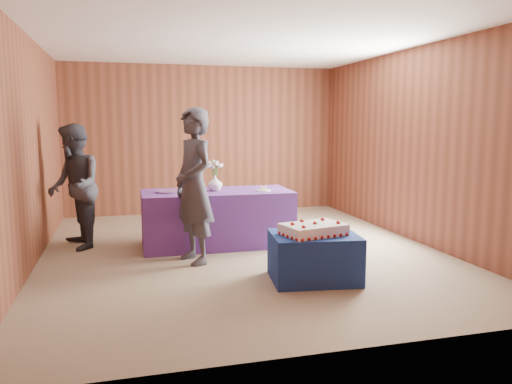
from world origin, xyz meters
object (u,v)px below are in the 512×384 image
object	(u,v)px
vase	(215,183)
guest_left	(194,186)
cake_table	(314,257)
sheet_cake	(313,229)
guest_right	(74,187)
serving_table	(217,218)

from	to	relation	value
vase	guest_left	xyz separation A→B (m)	(-0.39, -0.77, 0.07)
cake_table	sheet_cake	size ratio (longest dim) A/B	1.22
sheet_cake	guest_left	size ratio (longest dim) A/B	0.40
sheet_cake	guest_right	world-z (taller)	guest_right
guest_left	cake_table	bearing A→B (deg)	29.21
vase	guest_right	distance (m)	1.85
cake_table	vase	size ratio (longest dim) A/B	4.27
sheet_cake	vase	bearing A→B (deg)	98.53
serving_table	guest_right	size ratio (longest dim) A/B	1.20
guest_right	vase	bearing A→B (deg)	65.56
vase	guest_left	bearing A→B (deg)	-117.00
vase	serving_table	bearing A→B (deg)	-22.25
vase	guest_right	size ratio (longest dim) A/B	0.13
cake_table	serving_table	size ratio (longest dim) A/B	0.45
sheet_cake	vase	xyz separation A→B (m)	(-0.71, 1.81, 0.30)
sheet_cake	guest_right	size ratio (longest dim) A/B	0.45
vase	cake_table	bearing A→B (deg)	-67.68
sheet_cake	guest_right	distance (m)	3.31
cake_table	guest_right	size ratio (longest dim) A/B	0.54
cake_table	serving_table	bearing A→B (deg)	119.42
serving_table	vase	distance (m)	0.48
serving_table	cake_table	bearing A→B (deg)	-67.30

